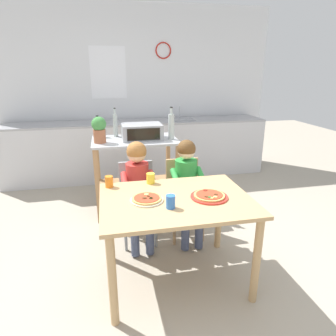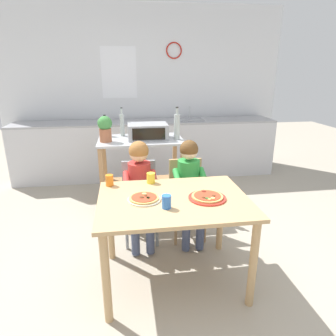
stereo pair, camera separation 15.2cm
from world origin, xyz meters
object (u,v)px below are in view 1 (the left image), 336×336
object	(u,v)px
toaster_oven	(142,132)
drinking_cup_blue	(171,202)
bottle_squat_spirits	(115,125)
potted_herb_plant	(99,129)
bottle_brown_beer	(171,126)
pizza_plate_cream	(147,199)
drinking_cup_orange	(109,182)
kitchen_island_cart	(136,163)
dining_table	(176,211)
pizza_plate_red_rimmed	(209,196)
drinking_cup_yellow	(151,178)
child_in_green_shirt	(187,180)
bottle_tall_green_wine	(98,128)
dining_chair_left	(137,196)
child_in_red_shirt	(138,182)
dining_chair_right	(184,192)

from	to	relation	value
toaster_oven	drinking_cup_blue	bearing A→B (deg)	-89.91
bottle_squat_spirits	potted_herb_plant	distance (m)	0.35
bottle_brown_beer	pizza_plate_cream	world-z (taller)	bottle_brown_beer
drinking_cup_orange	drinking_cup_blue	bearing A→B (deg)	-49.96
kitchen_island_cart	bottle_brown_beer	distance (m)	0.63
dining_table	drinking_cup_blue	size ratio (longest dim) A/B	11.80
bottle_brown_beer	pizza_plate_red_rimmed	xyz separation A→B (m)	(-0.00, -1.37, -0.31)
bottle_squat_spirits	pizza_plate_cream	world-z (taller)	bottle_squat_spirits
kitchen_island_cart	drinking_cup_yellow	xyz separation A→B (m)	(0.02, -1.06, 0.19)
drinking_cup_blue	dining_table	bearing A→B (deg)	63.65
potted_herb_plant	bottle_brown_beer	bearing A→B (deg)	0.04
bottle_squat_spirits	drinking_cup_orange	size ratio (longest dim) A/B	3.65
toaster_oven	bottle_brown_beer	xyz separation A→B (m)	(0.34, -0.08, 0.07)
child_in_green_shirt	pizza_plate_cream	size ratio (longest dim) A/B	4.05
bottle_tall_green_wine	child_in_green_shirt	size ratio (longest dim) A/B	0.25
toaster_oven	bottle_tall_green_wine	size ratio (longest dim) A/B	1.80
toaster_oven	drinking_cup_yellow	xyz separation A→B (m)	(-0.06, -1.05, -0.20)
potted_herb_plant	dining_chair_left	distance (m)	0.92
pizza_plate_red_rimmed	child_in_green_shirt	bearing A→B (deg)	90.00
kitchen_island_cart	drinking_cup_blue	bearing A→B (deg)	-86.76
bottle_squat_spirits	pizza_plate_cream	xyz separation A→B (m)	(0.15, -1.61, -0.29)
bottle_brown_beer	child_in_red_shirt	xyz separation A→B (m)	(-0.49, -0.74, -0.39)
dining_table	dining_chair_left	distance (m)	0.76
kitchen_island_cart	child_in_green_shirt	xyz separation A→B (m)	(0.43, -0.83, 0.05)
drinking_cup_blue	drinking_cup_orange	distance (m)	0.66
potted_herb_plant	drinking_cup_orange	distance (m)	1.02
dining_chair_left	drinking_cup_yellow	xyz separation A→B (m)	(0.09, -0.35, 0.31)
pizza_plate_red_rimmed	potted_herb_plant	bearing A→B (deg)	121.22
toaster_oven	pizza_plate_cream	distance (m)	1.43
kitchen_island_cart	toaster_oven	size ratio (longest dim) A/B	2.15
kitchen_island_cart	drinking_cup_blue	world-z (taller)	kitchen_island_cart
drinking_cup_yellow	drinking_cup_orange	bearing A→B (deg)	-178.30
bottle_brown_beer	pizza_plate_red_rimmed	bearing A→B (deg)	-90.05
bottle_squat_spirits	pizza_plate_red_rimmed	world-z (taller)	bottle_squat_spirits
bottle_brown_beer	toaster_oven	bearing A→B (deg)	166.42
potted_herb_plant	drinking_cup_yellow	size ratio (longest dim) A/B	3.21
child_in_red_shirt	drinking_cup_yellow	bearing A→B (deg)	-69.86
kitchen_island_cart	bottle_squat_spirits	xyz separation A→B (m)	(-0.21, 0.21, 0.44)
potted_herb_plant	child_in_green_shirt	distance (m)	1.19
bottle_brown_beer	child_in_red_shirt	distance (m)	0.97
kitchen_island_cart	pizza_plate_red_rimmed	distance (m)	1.52
toaster_oven	potted_herb_plant	distance (m)	0.50
bottle_tall_green_wine	dining_table	world-z (taller)	bottle_tall_green_wine
bottle_tall_green_wine	drinking_cup_orange	world-z (taller)	bottle_tall_green_wine
drinking_cup_orange	dining_chair_left	bearing A→B (deg)	53.09
bottle_tall_green_wine	child_in_red_shirt	bearing A→B (deg)	-71.37
dining_table	pizza_plate_cream	xyz separation A→B (m)	(-0.23, 0.00, 0.12)
toaster_oven	dining_table	xyz separation A→B (m)	(0.08, -1.41, -0.36)
toaster_oven	bottle_tall_green_wine	distance (m)	0.57
dining_chair_right	drinking_cup_blue	world-z (taller)	drinking_cup_blue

